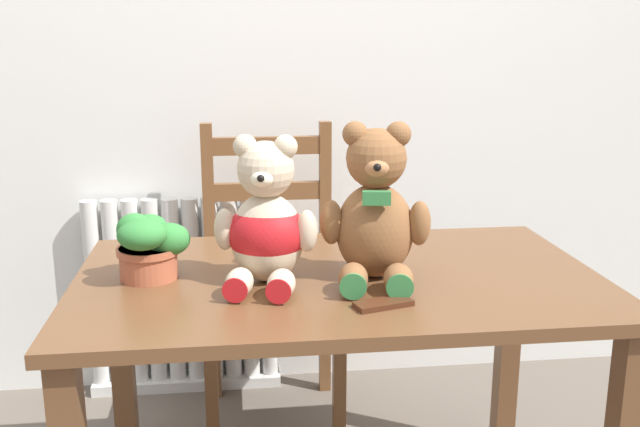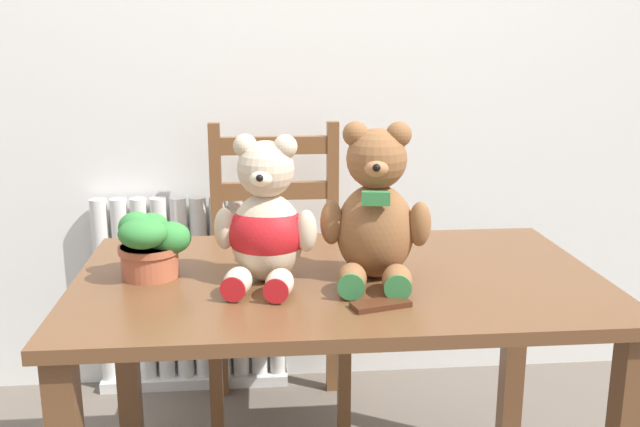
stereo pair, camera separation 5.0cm
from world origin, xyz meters
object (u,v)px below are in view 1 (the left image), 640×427
teddy_bear_right (375,213)px  teddy_bear_left (266,225)px  wooden_chair_behind (271,279)px  chocolate_bar (383,304)px  potted_plant (149,245)px

teddy_bear_right → teddy_bear_left: bearing=8.5°
wooden_chair_behind → chocolate_bar: 0.95m
potted_plant → wooden_chair_behind: bearing=64.5°
teddy_bear_right → chocolate_bar: (-0.02, -0.18, -0.15)m
teddy_bear_right → chocolate_bar: size_ratio=2.95×
teddy_bear_left → chocolate_bar: 0.33m
wooden_chair_behind → teddy_bear_left: bearing=86.5°
wooden_chair_behind → potted_plant: size_ratio=5.78×
wooden_chair_behind → teddy_bear_left: teddy_bear_left is taller
wooden_chair_behind → chocolate_bar: size_ratio=8.01×
chocolate_bar → teddy_bear_left: bearing=141.4°
teddy_bear_left → potted_plant: (-0.27, 0.05, -0.05)m
teddy_bear_right → potted_plant: teddy_bear_right is taller
wooden_chair_behind → teddy_bear_right: bearing=106.4°
wooden_chair_behind → teddy_bear_left: (-0.04, -0.71, 0.38)m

